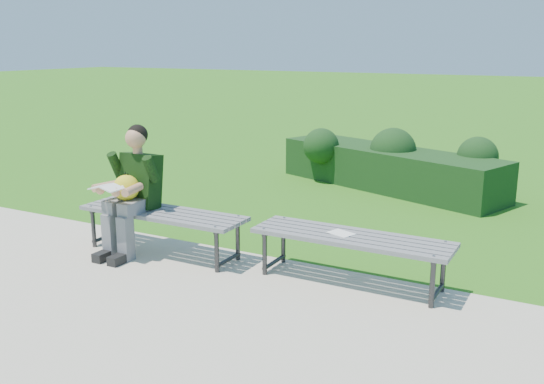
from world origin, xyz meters
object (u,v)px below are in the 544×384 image
object	(u,v)px
bench_left	(163,216)
paper_sheet	(341,233)
bench_right	(351,241)
hedge	(391,164)
seated_boy	(132,187)

from	to	relation	value
bench_left	paper_sheet	world-z (taller)	bench_left
bench_right	hedge	bearing A→B (deg)	102.45
bench_right	paper_sheet	bearing A→B (deg)	180.00
hedge	bench_right	distance (m)	3.96
bench_left	paper_sheet	size ratio (longest dim) A/B	6.89
hedge	bench_left	size ratio (longest dim) A/B	2.05
paper_sheet	hedge	bearing A→B (deg)	101.03
hedge	seated_boy	size ratio (longest dim) A/B	2.81
hedge	bench_left	distance (m)	4.18
bench_right	paper_sheet	size ratio (longest dim) A/B	6.89
hedge	bench_right	size ratio (longest dim) A/B	2.05
hedge	seated_boy	bearing A→B (deg)	-109.16
bench_right	bench_left	bearing A→B (deg)	-175.39
paper_sheet	bench_left	bearing A→B (deg)	-175.14
bench_left	paper_sheet	xyz separation A→B (m)	(1.89, 0.16, 0.06)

